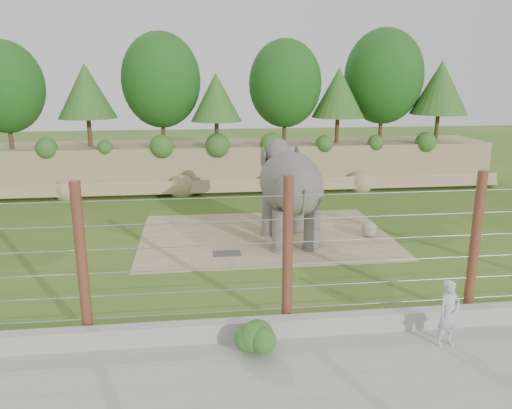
{
  "coord_description": "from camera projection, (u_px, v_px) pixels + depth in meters",
  "views": [
    {
      "loc": [
        -2.23,
        -16.12,
        6.34
      ],
      "look_at": [
        0.0,
        2.0,
        1.6
      ],
      "focal_mm": 35.0,
      "sensor_mm": 36.0,
      "label": 1
    }
  ],
  "objects": [
    {
      "name": "zookeeper",
      "position": [
        449.0,
        314.0,
        11.86
      ],
      "size": [
        0.7,
        0.56,
        1.67
      ],
      "primitive_type": "imported",
      "rotation": [
        0.0,
        0.0,
        0.3
      ],
      "color": "#B9BFC3",
      "rests_on": "walkway"
    },
    {
      "name": "barrier_fence",
      "position": [
        288.0,
        254.0,
        12.52
      ],
      "size": [
        20.26,
        0.26,
        4.0
      ],
      "color": "#532B1B",
      "rests_on": "ground"
    },
    {
      "name": "retaining_wall",
      "position": [
        290.0,
        326.0,
        12.48
      ],
      "size": [
        26.0,
        0.35,
        0.5
      ],
      "primitive_type": "cube",
      "color": "#9E9D92",
      "rests_on": "ground"
    },
    {
      "name": "elephant",
      "position": [
        290.0,
        196.0,
        19.1
      ],
      "size": [
        2.26,
        4.7,
        3.71
      ],
      "primitive_type": null,
      "rotation": [
        0.0,
        0.0,
        0.06
      ],
      "color": "#605C56",
      "rests_on": "ground"
    },
    {
      "name": "walkway_shrub",
      "position": [
        254.0,
        339.0,
        11.55
      ],
      "size": [
        0.8,
        0.8,
        0.8
      ],
      "primitive_type": "sphere",
      "color": "#306120",
      "rests_on": "walkway"
    },
    {
      "name": "walkway",
      "position": [
        307.0,
        382.0,
        10.62
      ],
      "size": [
        26.0,
        4.0,
        0.01
      ],
      "primitive_type": "cube",
      "color": "#9E9D92",
      "rests_on": "ground"
    },
    {
      "name": "back_embankment",
      "position": [
        244.0,
        118.0,
        28.59
      ],
      "size": [
        30.0,
        5.52,
        8.77
      ],
      "color": "tan",
      "rests_on": "ground"
    },
    {
      "name": "ground",
      "position": [
        263.0,
        263.0,
        17.34
      ],
      "size": [
        90.0,
        90.0,
        0.0
      ],
      "primitive_type": "plane",
      "color": "#34681C",
      "rests_on": "ground"
    },
    {
      "name": "drain_grate",
      "position": [
        227.0,
        253.0,
        18.21
      ],
      "size": [
        1.0,
        0.6,
        0.03
      ],
      "primitive_type": "cube",
      "color": "#262628",
      "rests_on": "dirt_patch"
    },
    {
      "name": "dirt_patch",
      "position": [
        265.0,
        236.0,
        20.28
      ],
      "size": [
        10.0,
        7.0,
        0.02
      ],
      "primitive_type": "cube",
      "color": "#92825B",
      "rests_on": "ground"
    },
    {
      "name": "stone_ball",
      "position": [
        369.0,
        229.0,
        20.06
      ],
      "size": [
        0.63,
        0.63,
        0.63
      ],
      "primitive_type": "sphere",
      "color": "gray",
      "rests_on": "dirt_patch"
    }
  ]
}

